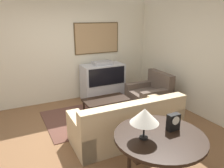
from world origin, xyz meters
TOP-DOWN VIEW (x-y plane):
  - ground_plane at (0.00, 0.00)m, footprint 12.00×12.00m
  - wall_back at (0.02, 2.13)m, footprint 12.00×0.10m
  - wall_right at (2.63, 0.00)m, footprint 0.06×12.00m
  - area_rug at (0.54, 0.76)m, footprint 2.49×1.56m
  - tv at (1.06, 1.74)m, footprint 1.14×0.59m
  - couch at (0.57, -0.43)m, footprint 2.04×0.92m
  - armchair at (1.84, 0.60)m, footprint 0.91×0.90m
  - coffee_table at (0.67, 0.70)m, footprint 1.03×0.55m
  - console_table at (0.39, -1.57)m, footprint 1.22×1.22m
  - table_lamp at (0.15, -1.53)m, footprint 0.37×0.37m
  - mantel_clock at (0.64, -1.53)m, footprint 0.18×0.10m

SIDE VIEW (x-z plane):
  - ground_plane at x=0.00m, z-range 0.00..0.00m
  - area_rug at x=0.54m, z-range 0.00..0.01m
  - armchair at x=1.84m, z-range -0.15..0.74m
  - couch at x=0.57m, z-range -0.12..0.73m
  - coffee_table at x=0.67m, z-range 0.16..0.56m
  - tv at x=1.06m, z-range -0.03..1.03m
  - console_table at x=0.39m, z-range 0.30..1.03m
  - mantel_clock at x=0.64m, z-range 0.73..0.97m
  - table_lamp at x=0.15m, z-range 0.84..1.25m
  - wall_right at x=2.63m, z-range 0.00..2.70m
  - wall_back at x=0.02m, z-range 0.01..2.71m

